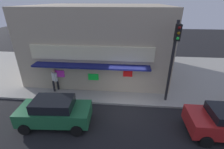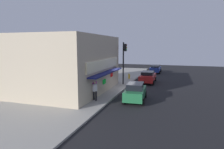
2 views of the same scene
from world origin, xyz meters
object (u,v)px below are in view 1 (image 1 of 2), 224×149
at_px(traffic_light, 174,53).
at_px(pedestrian, 55,79).
at_px(potted_plant_by_doorway, 70,78).
at_px(parked_car_green, 55,112).
at_px(trash_can, 118,83).

bearing_deg(traffic_light, pedestrian, 175.48).
xyz_separation_m(potted_plant_by_doorway, parked_car_green, (0.72, -4.81, 0.23)).
xyz_separation_m(pedestrian, potted_plant_by_doorway, (0.72, 1.31, -0.47)).
relative_size(traffic_light, trash_can, 6.16).
xyz_separation_m(traffic_light, pedestrian, (-8.31, 0.66, -2.52)).
relative_size(traffic_light, potted_plant_by_doorway, 5.83).
xyz_separation_m(trash_can, potted_plant_by_doorway, (-4.09, 0.58, 0.05)).
bearing_deg(trash_can, parked_car_green, -128.58).
bearing_deg(potted_plant_by_doorway, parked_car_green, -81.45).
height_order(traffic_light, parked_car_green, traffic_light).
bearing_deg(pedestrian, potted_plant_by_doorway, 61.30).
bearing_deg(parked_car_green, trash_can, 51.42).
relative_size(traffic_light, pedestrian, 3.07).
height_order(potted_plant_by_doorway, parked_car_green, parked_car_green).
distance_m(traffic_light, potted_plant_by_doorway, 8.40).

